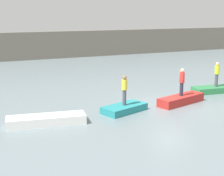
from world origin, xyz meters
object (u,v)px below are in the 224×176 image
Objects in this scene: rowboat_white at (46,120)px; person_yellow_shirt at (124,89)px; rowboat_green at (216,89)px; rowboat_teal at (124,108)px; rowboat_red at (181,100)px; person_hiviz_shirt at (217,73)px; person_red_shirt at (182,81)px.

person_yellow_shirt is at bearing 13.90° from rowboat_white.
rowboat_white is 2.28× the size of person_yellow_shirt.
person_yellow_shirt is (-8.14, -1.62, 1.17)m from rowboat_green.
rowboat_teal is (4.63, 0.36, -0.04)m from rowboat_white.
rowboat_red is (4.02, 0.09, 0.06)m from rowboat_teal.
rowboat_green is (4.13, 1.53, -0.05)m from rowboat_red.
person_yellow_shirt is 8.30m from person_hiviz_shirt.
person_hiviz_shirt is at bearing 5.03° from rowboat_red.
person_red_shirt is (0.00, 0.00, 1.22)m from rowboat_red.
person_hiviz_shirt is at bearing -7.30° from rowboat_teal.
person_yellow_shirt is (-0.00, 0.00, 1.18)m from rowboat_teal.
rowboat_white is 2.32× the size of person_red_shirt.
rowboat_red is at bearing -17.30° from rowboat_teal.
rowboat_red is 4.17m from person_yellow_shirt.
person_yellow_shirt is 4.02m from person_red_shirt.
person_hiviz_shirt is (12.77, 1.98, 1.15)m from rowboat_white.
rowboat_green is 8.38m from person_yellow_shirt.
rowboat_green is 1.92× the size of person_hiviz_shirt.
rowboat_green is at bearing 5.03° from rowboat_red.
rowboat_teal is at bearing 13.90° from rowboat_white.
person_yellow_shirt is at bearing 161.45° from rowboat_teal.
person_hiviz_shirt is 4.40m from person_red_shirt.
rowboat_green is (8.14, 1.62, 0.01)m from rowboat_teal.
rowboat_white is 12.93m from rowboat_green.
rowboat_green is at bearing -165.96° from person_hiviz_shirt.
rowboat_green is at bearing 18.24° from rowboat_white.
rowboat_red reaches higher than rowboat_white.
rowboat_red is (8.65, 0.45, 0.02)m from rowboat_white.
rowboat_teal is at bearing -168.75° from person_hiviz_shirt.
person_red_shirt is (-4.13, -1.53, 1.27)m from rowboat_green.
rowboat_red reaches higher than rowboat_green.
rowboat_teal is 1.53× the size of person_yellow_shirt.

